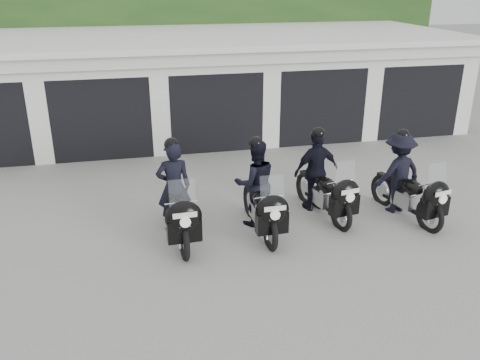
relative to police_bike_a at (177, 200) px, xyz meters
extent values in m
plane|color=gray|center=(1.65, -0.61, -0.77)|extent=(80.00, 80.00, 0.00)
cube|color=silver|center=(1.65, 7.89, 0.63)|extent=(16.00, 6.00, 2.80)
cube|color=silver|center=(1.65, 7.69, 2.11)|extent=(16.40, 6.80, 0.16)
cube|color=silver|center=(1.65, 4.64, 1.88)|extent=(16.40, 0.12, 0.40)
cube|color=black|center=(1.65, 4.87, -0.65)|extent=(16.00, 0.06, 0.24)
cube|color=silver|center=(-3.00, 5.04, 0.63)|extent=(0.50, 0.50, 2.80)
cube|color=black|center=(-1.45, 6.09, 0.33)|extent=(2.60, 2.60, 2.20)
cube|color=silver|center=(-1.45, 5.04, 1.73)|extent=(2.60, 0.50, 0.60)
cube|color=silver|center=(0.10, 5.04, 0.63)|extent=(0.50, 0.50, 2.80)
cube|color=black|center=(1.65, 6.09, 0.33)|extent=(2.60, 2.60, 2.20)
cube|color=silver|center=(1.65, 5.04, 1.73)|extent=(2.60, 0.50, 0.60)
cube|color=silver|center=(3.20, 5.04, 0.63)|extent=(0.50, 0.50, 2.80)
cube|color=black|center=(4.75, 6.09, 0.33)|extent=(2.60, 2.60, 2.20)
cube|color=silver|center=(4.75, 5.04, 1.73)|extent=(2.60, 0.50, 0.60)
cube|color=silver|center=(6.30, 5.04, 0.63)|extent=(0.50, 0.50, 2.80)
cube|color=black|center=(7.85, 6.09, 0.33)|extent=(2.60, 2.60, 2.20)
cube|color=silver|center=(7.85, 5.04, 1.73)|extent=(2.60, 0.50, 0.60)
cube|color=silver|center=(9.40, 5.04, 0.63)|extent=(0.50, 0.50, 2.80)
cube|color=#1E3D16|center=(1.65, 11.89, 1.38)|extent=(20.00, 2.00, 4.30)
cylinder|color=black|center=(-4.85, 13.39, 0.88)|extent=(0.24, 0.24, 3.30)
cylinder|color=black|center=(4.65, 13.39, 0.88)|extent=(0.24, 0.24, 3.30)
cylinder|color=black|center=(9.15, 13.39, 0.88)|extent=(0.24, 0.24, 3.30)
torus|color=black|center=(0.03, -0.74, -0.45)|extent=(0.14, 0.76, 0.75)
torus|color=black|center=(-0.03, 0.74, -0.45)|extent=(0.14, 0.76, 0.75)
cube|color=#B1B0B6|center=(0.00, 0.02, -0.38)|extent=(0.29, 0.58, 0.33)
cube|color=black|center=(0.00, 0.00, -0.55)|extent=(0.14, 1.34, 0.06)
ellipsoid|color=black|center=(0.01, -0.16, -0.03)|extent=(0.36, 0.61, 0.30)
cube|color=black|center=(-0.01, 0.29, -0.01)|extent=(0.29, 0.58, 0.10)
ellipsoid|color=black|center=(0.03, -0.83, 0.03)|extent=(0.66, 0.37, 0.62)
cube|color=black|center=(0.03, -0.83, -0.21)|extent=(0.61, 0.25, 0.41)
cube|color=#B2BFC6|center=(0.03, -0.80, 0.44)|extent=(0.46, 0.14, 0.53)
cylinder|color=silver|center=(0.03, -0.62, 0.22)|extent=(0.58, 0.05, 0.03)
cube|color=silver|center=(0.04, -1.00, 0.16)|extent=(0.41, 0.03, 0.09)
cube|color=silver|center=(0.04, -0.97, -0.03)|extent=(0.19, 0.02, 0.10)
imported|color=black|center=(-0.01, 0.31, 0.13)|extent=(0.68, 0.46, 1.81)
sphere|color=black|center=(-0.01, 0.31, 0.98)|extent=(0.28, 0.28, 0.28)
torus|color=black|center=(1.60, -0.76, -0.47)|extent=(0.13, 0.73, 0.73)
torus|color=black|center=(1.57, 0.67, -0.47)|extent=(0.13, 0.73, 0.73)
cube|color=#B1B0B6|center=(1.59, -0.03, -0.40)|extent=(0.27, 0.55, 0.32)
cube|color=black|center=(1.59, -0.05, -0.56)|extent=(0.11, 1.29, 0.06)
ellipsoid|color=black|center=(1.59, -0.20, -0.06)|extent=(0.34, 0.58, 0.29)
cube|color=black|center=(1.58, 0.23, -0.04)|extent=(0.27, 0.55, 0.10)
ellipsoid|color=black|center=(1.61, -0.84, 0.00)|extent=(0.63, 0.34, 0.60)
cube|color=black|center=(1.61, -0.84, -0.23)|extent=(0.58, 0.23, 0.40)
cube|color=#B2BFC6|center=(1.61, -0.81, 0.40)|extent=(0.44, 0.13, 0.51)
cylinder|color=silver|center=(1.60, -0.64, 0.18)|extent=(0.56, 0.04, 0.03)
cube|color=silver|center=(1.61, -1.01, 0.12)|extent=(0.40, 0.03, 0.09)
cube|color=silver|center=(1.61, -0.98, -0.06)|extent=(0.18, 0.02, 0.10)
imported|color=black|center=(1.58, 0.25, 0.10)|extent=(0.87, 0.68, 1.75)
sphere|color=black|center=(1.58, 0.25, 0.92)|extent=(0.27, 0.27, 0.27)
torus|color=black|center=(3.16, -0.34, -0.47)|extent=(0.23, 0.73, 0.72)
torus|color=black|center=(2.92, 1.06, -0.47)|extent=(0.23, 0.73, 0.72)
cube|color=#B1B0B6|center=(3.04, 0.38, -0.40)|extent=(0.35, 0.58, 0.32)
cube|color=black|center=(3.04, 0.36, -0.56)|extent=(0.30, 1.28, 0.06)
ellipsoid|color=black|center=(3.07, 0.21, -0.06)|extent=(0.41, 0.61, 0.28)
cube|color=black|center=(2.99, 0.63, -0.04)|extent=(0.35, 0.58, 0.10)
ellipsoid|color=black|center=(3.18, -0.42, -0.01)|extent=(0.67, 0.43, 0.59)
cube|color=black|center=(3.18, -0.42, -0.23)|extent=(0.60, 0.31, 0.39)
cube|color=#B2BFC6|center=(3.17, -0.39, 0.39)|extent=(0.45, 0.19, 0.50)
cylinder|color=silver|center=(3.14, -0.23, 0.17)|extent=(0.55, 0.12, 0.03)
cube|color=silver|center=(3.21, -0.59, 0.11)|extent=(0.39, 0.08, 0.09)
cube|color=silver|center=(3.20, -0.56, -0.06)|extent=(0.18, 0.05, 0.10)
imported|color=black|center=(2.99, 0.65, 0.09)|extent=(1.10, 0.74, 1.73)
sphere|color=black|center=(2.99, 0.65, 0.90)|extent=(0.27, 0.27, 0.27)
torus|color=black|center=(4.82, -0.79, -0.47)|extent=(0.25, 0.72, 0.72)
torus|color=black|center=(4.53, 0.59, -0.47)|extent=(0.25, 0.72, 0.72)
cube|color=#B1B0B6|center=(4.67, -0.08, -0.40)|extent=(0.36, 0.58, 0.31)
cube|color=black|center=(4.68, -0.10, -0.56)|extent=(0.34, 1.26, 0.06)
ellipsoid|color=black|center=(4.71, -0.24, -0.07)|extent=(0.43, 0.62, 0.28)
cube|color=black|center=(4.62, 0.17, -0.05)|extent=(0.36, 0.58, 0.10)
ellipsoid|color=black|center=(4.84, -0.87, -0.01)|extent=(0.67, 0.44, 0.59)
cube|color=black|center=(4.84, -0.87, -0.24)|extent=(0.60, 0.33, 0.39)
cube|color=#B2BFC6|center=(4.83, -0.84, 0.38)|extent=(0.45, 0.20, 0.50)
cylinder|color=silver|center=(4.80, -0.67, 0.17)|extent=(0.54, 0.14, 0.03)
cube|color=silver|center=(4.87, -1.03, 0.11)|extent=(0.39, 0.10, 0.09)
cube|color=silver|center=(4.87, -1.00, -0.07)|extent=(0.18, 0.05, 0.10)
imported|color=black|center=(4.62, 0.19, 0.09)|extent=(1.21, 0.79, 1.72)
sphere|color=black|center=(4.62, 0.19, 0.89)|extent=(0.26, 0.26, 0.26)
camera|label=1|loc=(-0.74, -8.66, 3.88)|focal=38.00mm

